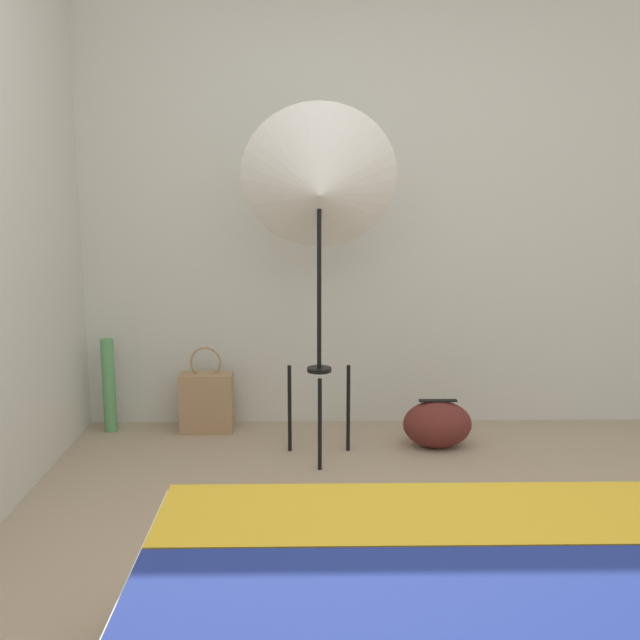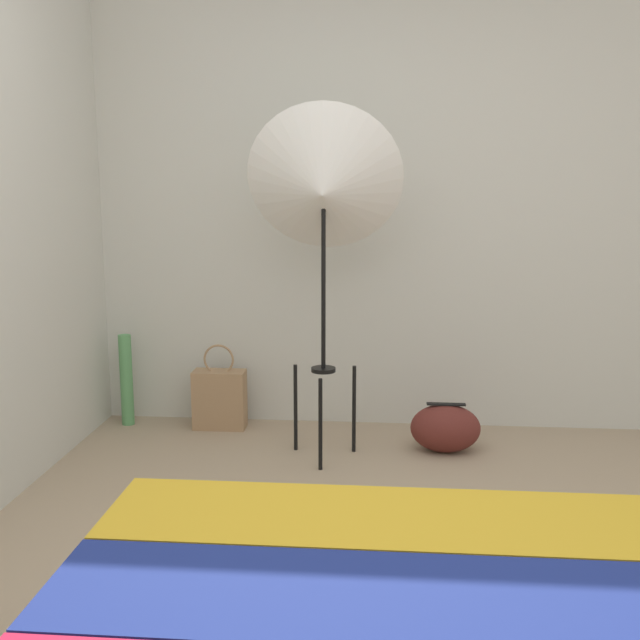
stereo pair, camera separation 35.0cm
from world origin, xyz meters
name	(u,v)px [view 1 (the left image)]	position (x,y,z in m)	size (l,w,h in m)	color
wall_back	(355,198)	(0.00, 2.22, 1.30)	(8.00, 0.05, 2.60)	beige
photo_umbrella	(319,188)	(-0.21, 1.62, 1.36)	(0.77, 0.50, 1.76)	black
tote_bag	(207,402)	(-0.84, 2.03, 0.17)	(0.29, 0.14, 0.49)	#9E7A56
duffel_bag	(437,424)	(0.42, 1.75, 0.13)	(0.36, 0.25, 0.26)	#5B231E
paper_roll	(109,385)	(-1.39, 2.05, 0.26)	(0.07, 0.07, 0.53)	#56995B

